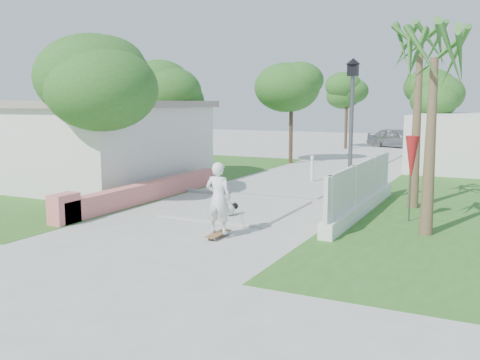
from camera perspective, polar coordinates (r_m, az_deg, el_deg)
The scene contains 20 objects.
ground at distance 12.66m, azimuth -8.06°, elevation -6.32°, with size 90.00×90.00×0.00m, color #B7B7B2.
path_strip at distance 31.04m, azimuth 13.25°, elevation 2.28°, with size 3.20×36.00×0.06m, color #B7B7B2.
curb at distance 17.80m, azimuth 2.89°, elevation -1.82°, with size 6.50×0.25×0.10m, color #999993.
grass_left at distance 23.07m, azimuth -11.22°, elevation 0.25°, with size 8.00×20.00×0.01m, color #2D651F.
pink_wall at distance 17.31m, azimuth -10.47°, elevation -1.36°, with size 0.45×8.20×0.80m.
house_left at distance 22.02m, azimuth -16.59°, elevation 3.96°, with size 8.40×7.40×3.23m.
lattice_fence at distance 15.73m, azimuth 12.88°, elevation -1.54°, with size 0.35×7.00×1.50m.
street_lamp at distance 16.12m, azimuth 11.78°, elevation 5.46°, with size 0.44×0.44×4.44m.
bollard at distance 21.35m, azimuth 7.68°, elevation 1.26°, with size 0.14×0.14×1.09m.
patio_umbrella at distance 14.82m, azimuth 17.83°, elevation 2.13°, with size 0.36×0.36×2.30m.
tree_left_near at distance 17.38m, azimuth -15.10°, elevation 10.15°, with size 3.60×3.60×5.28m.
tree_left_mid at distance 22.35m, azimuth -7.58°, elevation 9.06°, with size 3.20×3.20×4.85m.
tree_path_left at distance 27.90m, azimuth 5.54°, elevation 9.60°, with size 3.40×3.40×5.23m.
tree_path_right at distance 30.30m, azimuth 19.46°, elevation 8.45°, with size 3.00×3.00×4.79m.
tree_path_far at distance 37.36m, azimuth 11.37°, elevation 9.15°, with size 3.20×3.20×5.17m.
palm_far at distance 16.80m, azimuth 18.63°, elevation 12.34°, with size 1.80×1.80×5.30m.
palm_near at distance 13.40m, azimuth 20.00°, elevation 11.13°, with size 1.80×1.80×4.70m.
skateboarder at distance 13.44m, azimuth -2.00°, elevation -1.88°, with size 1.10×2.72×1.80m.
dog at distance 14.84m, azimuth -1.03°, elevation -3.17°, with size 0.40×0.59×0.42m.
parked_car at distance 38.62m, azimuth 16.38°, elevation 4.31°, with size 1.64×4.09×1.39m, color #A8ABB0.
Camera 1 is at (6.96, -10.08, 3.19)m, focal length 40.00 mm.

